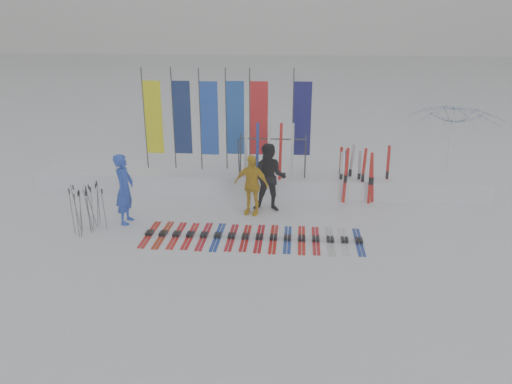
# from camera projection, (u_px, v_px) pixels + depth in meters

# --- Properties ---
(ground) EXTENTS (120.00, 120.00, 0.00)m
(ground) POSITION_uv_depth(u_px,v_px,m) (242.00, 255.00, 11.71)
(ground) COLOR white
(ground) RESTS_ON ground
(snow_bank) EXTENTS (14.00, 1.60, 0.60)m
(snow_bank) POSITION_uv_depth(u_px,v_px,m) (258.00, 181.00, 15.93)
(snow_bank) COLOR white
(snow_bank) RESTS_ON ground
(person_blue) EXTENTS (0.47, 0.70, 1.91)m
(person_blue) POSITION_uv_depth(u_px,v_px,m) (124.00, 189.00, 13.22)
(person_blue) COLOR blue
(person_blue) RESTS_ON ground
(person_black) EXTENTS (1.00, 0.81, 1.95)m
(person_black) POSITION_uv_depth(u_px,v_px,m) (270.00, 178.00, 14.05)
(person_black) COLOR black
(person_black) RESTS_ON ground
(person_yellow) EXTENTS (1.08, 0.68, 1.71)m
(person_yellow) POSITION_uv_depth(u_px,v_px,m) (251.00, 185.00, 13.85)
(person_yellow) COLOR gold
(person_yellow) RESTS_ON ground
(tent_canopy) EXTENTS (3.56, 3.60, 2.70)m
(tent_canopy) POSITION_uv_depth(u_px,v_px,m) (451.00, 145.00, 16.01)
(tent_canopy) COLOR white
(tent_canopy) RESTS_ON ground
(ski_row) EXTENTS (5.47, 1.70, 0.07)m
(ski_row) POSITION_uv_depth(u_px,v_px,m) (252.00, 237.00, 12.55)
(ski_row) COLOR red
(ski_row) RESTS_ON ground
(pole_cluster) EXTENTS (0.82, 0.90, 1.26)m
(pole_cluster) POSITION_uv_depth(u_px,v_px,m) (87.00, 209.00, 12.80)
(pole_cluster) COLOR #595B60
(pole_cluster) RESTS_ON ground
(feather_flags) EXTENTS (5.25, 0.22, 3.20)m
(feather_flags) POSITION_uv_depth(u_px,v_px,m) (222.00, 119.00, 15.59)
(feather_flags) COLOR #383A3F
(feather_flags) RESTS_ON ground
(ski_rack) EXTENTS (2.04, 0.80, 1.23)m
(ski_rack) POSITION_uv_depth(u_px,v_px,m) (272.00, 152.00, 15.15)
(ski_rack) COLOR #383A3F
(ski_rack) RESTS_ON ground
(upright_skis) EXTENTS (1.48, 1.04, 1.67)m
(upright_skis) POSITION_uv_depth(u_px,v_px,m) (357.00, 174.00, 15.03)
(upright_skis) COLOR red
(upright_skis) RESTS_ON ground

